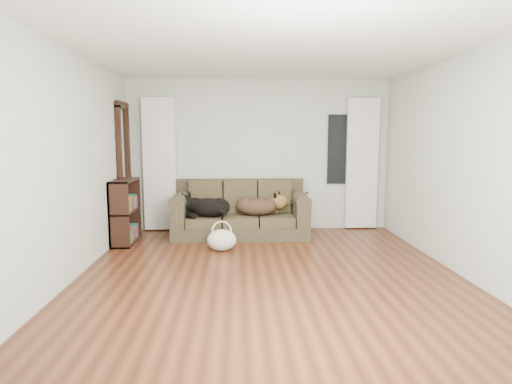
{
  "coord_description": "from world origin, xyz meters",
  "views": [
    {
      "loc": [
        -0.38,
        -4.93,
        1.63
      ],
      "look_at": [
        -0.09,
        1.6,
        0.77
      ],
      "focal_mm": 30.0,
      "sensor_mm": 36.0,
      "label": 1
    }
  ],
  "objects_px": {
    "sofa": "(240,209)",
    "bookshelf": "(125,211)",
    "tote_bag": "(222,240)",
    "dog_black_lab": "(206,208)",
    "dog_shepherd": "(259,206)"
  },
  "relations": [
    {
      "from": "dog_black_lab",
      "to": "tote_bag",
      "type": "distance_m",
      "value": 0.92
    },
    {
      "from": "sofa",
      "to": "bookshelf",
      "type": "height_order",
      "value": "bookshelf"
    },
    {
      "from": "dog_shepherd",
      "to": "sofa",
      "type": "bearing_deg",
      "value": 13.2
    },
    {
      "from": "tote_bag",
      "to": "bookshelf",
      "type": "height_order",
      "value": "bookshelf"
    },
    {
      "from": "dog_black_lab",
      "to": "dog_shepherd",
      "type": "relative_size",
      "value": 1.01
    },
    {
      "from": "dog_shepherd",
      "to": "tote_bag",
      "type": "xyz_separation_m",
      "value": [
        -0.58,
        -0.9,
        -0.33
      ]
    },
    {
      "from": "dog_black_lab",
      "to": "tote_bag",
      "type": "height_order",
      "value": "dog_black_lab"
    },
    {
      "from": "dog_shepherd",
      "to": "bookshelf",
      "type": "distance_m",
      "value": 2.1
    },
    {
      "from": "sofa",
      "to": "tote_bag",
      "type": "relative_size",
      "value": 5.18
    },
    {
      "from": "sofa",
      "to": "dog_black_lab",
      "type": "bearing_deg",
      "value": -170.11
    },
    {
      "from": "bookshelf",
      "to": "tote_bag",
      "type": "bearing_deg",
      "value": -19.71
    },
    {
      "from": "tote_bag",
      "to": "sofa",
      "type": "bearing_deg",
      "value": 73.19
    },
    {
      "from": "bookshelf",
      "to": "sofa",
      "type": "bearing_deg",
      "value": 12.33
    },
    {
      "from": "dog_black_lab",
      "to": "tote_bag",
      "type": "relative_size",
      "value": 1.7
    },
    {
      "from": "sofa",
      "to": "bookshelf",
      "type": "xyz_separation_m",
      "value": [
        -1.76,
        -0.38,
        0.05
      ]
    }
  ]
}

